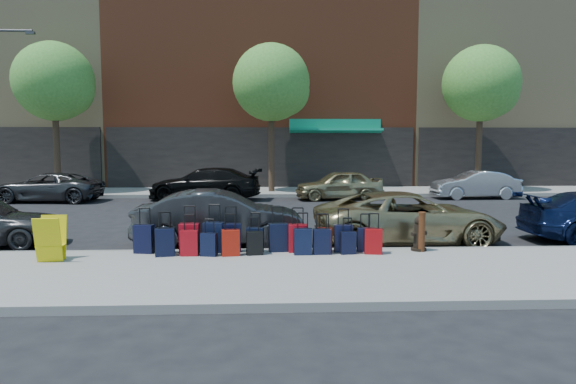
{
  "coord_description": "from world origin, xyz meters",
  "views": [
    {
      "loc": [
        0.22,
        -16.1,
        2.59
      ],
      "look_at": [
        0.85,
        -1.5,
        1.17
      ],
      "focal_mm": 32.0,
      "sensor_mm": 36.0,
      "label": 1
    }
  ],
  "objects_px": {
    "display_rack": "(51,239)",
    "fire_hydrant": "(419,235)",
    "car_far_0": "(48,187)",
    "car_far_2": "(339,185)",
    "tree_right": "(484,86)",
    "tree_left": "(57,84)",
    "suitcase_front_5": "(255,240)",
    "car_near_2": "(409,218)",
    "bollard": "(422,231)",
    "car_near_1": "(220,218)",
    "car_far_3": "(475,185)",
    "tree_center": "(274,85)",
    "car_far_1": "(205,184)"
  },
  "relations": [
    {
      "from": "suitcase_front_5",
      "to": "car_near_2",
      "type": "distance_m",
      "value": 4.21
    },
    {
      "from": "tree_center",
      "to": "car_near_2",
      "type": "relative_size",
      "value": 1.52
    },
    {
      "from": "car_far_0",
      "to": "car_far_2",
      "type": "height_order",
      "value": "car_far_2"
    },
    {
      "from": "tree_right",
      "to": "suitcase_front_5",
      "type": "height_order",
      "value": "tree_right"
    },
    {
      "from": "car_far_3",
      "to": "suitcase_front_5",
      "type": "bearing_deg",
      "value": -41.92
    },
    {
      "from": "car_far_0",
      "to": "car_far_3",
      "type": "xyz_separation_m",
      "value": [
        19.15,
        0.41,
        0.01
      ]
    },
    {
      "from": "car_near_2",
      "to": "car_far_1",
      "type": "height_order",
      "value": "car_far_1"
    },
    {
      "from": "tree_right",
      "to": "car_far_1",
      "type": "bearing_deg",
      "value": -169.67
    },
    {
      "from": "suitcase_front_5",
      "to": "bollard",
      "type": "distance_m",
      "value": 3.73
    },
    {
      "from": "tree_left",
      "to": "display_rack",
      "type": "bearing_deg",
      "value": -69.38
    },
    {
      "from": "tree_left",
      "to": "car_far_3",
      "type": "xyz_separation_m",
      "value": [
        19.71,
        -2.47,
        -4.77
      ]
    },
    {
      "from": "tree_center",
      "to": "car_near_1",
      "type": "xyz_separation_m",
      "value": [
        -1.58,
        -12.82,
        -4.72
      ]
    },
    {
      "from": "fire_hydrant",
      "to": "car_near_1",
      "type": "bearing_deg",
      "value": 139.89
    },
    {
      "from": "bollard",
      "to": "car_far_0",
      "type": "distance_m",
      "value": 17.37
    },
    {
      "from": "tree_right",
      "to": "tree_left",
      "type": "bearing_deg",
      "value": 180.0
    },
    {
      "from": "tree_left",
      "to": "car_near_1",
      "type": "distance_m",
      "value": 16.32
    },
    {
      "from": "tree_left",
      "to": "suitcase_front_5",
      "type": "xyz_separation_m",
      "value": [
        9.83,
        -14.32,
        -4.98
      ]
    },
    {
      "from": "suitcase_front_5",
      "to": "bollard",
      "type": "height_order",
      "value": "bollard"
    },
    {
      "from": "tree_left",
      "to": "car_far_0",
      "type": "height_order",
      "value": "tree_left"
    },
    {
      "from": "car_near_2",
      "to": "car_far_1",
      "type": "relative_size",
      "value": 0.96
    },
    {
      "from": "tree_center",
      "to": "car_far_0",
      "type": "relative_size",
      "value": 1.59
    },
    {
      "from": "car_far_2",
      "to": "car_far_0",
      "type": "bearing_deg",
      "value": -95.87
    },
    {
      "from": "tree_left",
      "to": "display_rack",
      "type": "distance_m",
      "value": 16.74
    },
    {
      "from": "display_rack",
      "to": "fire_hydrant",
      "type": "bearing_deg",
      "value": 1.47
    },
    {
      "from": "tree_center",
      "to": "fire_hydrant",
      "type": "distance_m",
      "value": 15.42
    },
    {
      "from": "tree_left",
      "to": "car_near_2",
      "type": "distance_m",
      "value": 19.32
    },
    {
      "from": "car_far_0",
      "to": "tree_right",
      "type": "bearing_deg",
      "value": 102.44
    },
    {
      "from": "tree_right",
      "to": "car_near_2",
      "type": "relative_size",
      "value": 1.52
    },
    {
      "from": "car_near_1",
      "to": "car_far_1",
      "type": "relative_size",
      "value": 0.84
    },
    {
      "from": "tree_right",
      "to": "suitcase_front_5",
      "type": "xyz_separation_m",
      "value": [
        -11.17,
        -14.32,
        -4.98
      ]
    },
    {
      "from": "car_near_1",
      "to": "car_far_3",
      "type": "xyz_separation_m",
      "value": [
        10.79,
        10.35,
        -0.05
      ]
    },
    {
      "from": "tree_center",
      "to": "display_rack",
      "type": "distance_m",
      "value": 16.49
    },
    {
      "from": "tree_left",
      "to": "display_rack",
      "type": "height_order",
      "value": "tree_left"
    },
    {
      "from": "car_near_1",
      "to": "car_far_3",
      "type": "relative_size",
      "value": 1.08
    },
    {
      "from": "car_near_1",
      "to": "car_far_1",
      "type": "distance_m",
      "value": 10.45
    },
    {
      "from": "car_far_1",
      "to": "car_far_3",
      "type": "relative_size",
      "value": 1.29
    },
    {
      "from": "suitcase_front_5",
      "to": "car_far_3",
      "type": "xyz_separation_m",
      "value": [
        9.88,
        11.85,
        0.21
      ]
    },
    {
      "from": "suitcase_front_5",
      "to": "display_rack",
      "type": "height_order",
      "value": "display_rack"
    },
    {
      "from": "car_near_1",
      "to": "tree_center",
      "type": "bearing_deg",
      "value": -9.41
    },
    {
      "from": "car_far_3",
      "to": "car_near_2",
      "type": "bearing_deg",
      "value": -32.32
    },
    {
      "from": "bollard",
      "to": "tree_left",
      "type": "bearing_deg",
      "value": 133.26
    },
    {
      "from": "display_rack",
      "to": "car_near_2",
      "type": "height_order",
      "value": "car_near_2"
    },
    {
      "from": "car_far_1",
      "to": "car_far_2",
      "type": "relative_size",
      "value": 1.27
    },
    {
      "from": "display_rack",
      "to": "car_near_2",
      "type": "distance_m",
      "value": 8.39
    },
    {
      "from": "bollard",
      "to": "display_rack",
      "type": "height_order",
      "value": "display_rack"
    },
    {
      "from": "bollard",
      "to": "car_far_1",
      "type": "distance_m",
      "value": 13.45
    },
    {
      "from": "fire_hydrant",
      "to": "car_far_0",
      "type": "height_order",
      "value": "car_far_0"
    },
    {
      "from": "car_near_2",
      "to": "car_far_0",
      "type": "height_order",
      "value": "car_near_2"
    },
    {
      "from": "tree_left",
      "to": "suitcase_front_5",
      "type": "bearing_deg",
      "value": -55.54
    },
    {
      "from": "bollard",
      "to": "car_near_2",
      "type": "height_order",
      "value": "car_near_2"
    }
  ]
}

